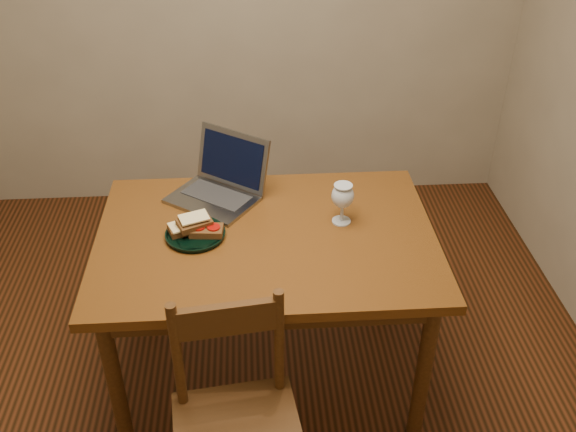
{
  "coord_description": "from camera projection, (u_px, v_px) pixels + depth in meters",
  "views": [
    {
      "loc": [
        0.06,
        -1.91,
        2.18
      ],
      "look_at": [
        0.19,
        0.12,
        0.8
      ],
      "focal_mm": 40.0,
      "sensor_mm": 36.0,
      "label": 1
    }
  ],
  "objects": [
    {
      "name": "table",
      "position": [
        267.0,
        253.0,
        2.5
      ],
      "size": [
        1.3,
        0.9,
        0.74
      ],
      "color": "#49280C",
      "rests_on": "floor"
    },
    {
      "name": "floor",
      "position": [
        246.0,
        386.0,
        2.8
      ],
      "size": [
        3.2,
        3.2,
        0.02
      ],
      "primitive_type": "cube",
      "color": "black",
      "rests_on": "ground"
    },
    {
      "name": "sandwich_top",
      "position": [
        194.0,
        222.0,
        2.41
      ],
      "size": [
        0.14,
        0.12,
        0.04
      ],
      "primitive_type": null,
      "rotation": [
        0.0,
        0.0,
        0.45
      ],
      "color": "#381E0C",
      "rests_on": "plate"
    },
    {
      "name": "sandwich_cheese",
      "position": [
        185.0,
        227.0,
        2.43
      ],
      "size": [
        0.14,
        0.11,
        0.04
      ],
      "primitive_type": null,
      "rotation": [
        0.0,
        0.0,
        0.36
      ],
      "color": "#381E0C",
      "rests_on": "plate"
    },
    {
      "name": "laptop",
      "position": [
        222.0,
        180.0,
        2.67
      ],
      "size": [
        0.46,
        0.45,
        0.25
      ],
      "rotation": [
        0.0,
        0.0,
        -0.62
      ],
      "color": "slate",
      "rests_on": "table"
    },
    {
      "name": "milk_glass",
      "position": [
        342.0,
        203.0,
        2.48
      ],
      "size": [
        0.09,
        0.09,
        0.17
      ],
      "primitive_type": null,
      "color": "white",
      "rests_on": "table"
    },
    {
      "name": "plate",
      "position": [
        195.0,
        234.0,
        2.44
      ],
      "size": [
        0.23,
        0.23,
        0.02
      ],
      "primitive_type": "cylinder",
      "color": "black",
      "rests_on": "table"
    },
    {
      "name": "chair",
      "position": [
        236.0,
        417.0,
        2.07
      ],
      "size": [
        0.46,
        0.44,
        0.44
      ],
      "rotation": [
        0.0,
        0.0,
        0.12
      ],
      "color": "#351E0B",
      "rests_on": "floor"
    },
    {
      "name": "sandwich_tomato",
      "position": [
        206.0,
        229.0,
        2.42
      ],
      "size": [
        0.13,
        0.08,
        0.04
      ],
      "primitive_type": null,
      "rotation": [
        0.0,
        0.0,
        -0.09
      ],
      "color": "#381E0C",
      "rests_on": "plate"
    }
  ]
}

